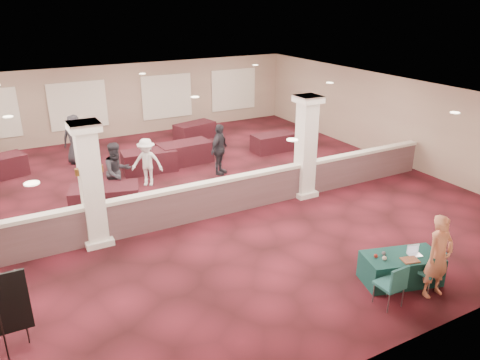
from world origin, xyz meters
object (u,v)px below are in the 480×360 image
far_table_front_right (273,142)px  far_table_front_left (105,199)px  far_table_back_right (195,131)px  far_table_front_center (149,161)px  conf_chair_side (393,283)px  woman (439,257)px  far_table_back_center (185,153)px  near_table (401,268)px  attendee_b (147,162)px  attendee_d (75,140)px  attendee_c (219,150)px  attendee_a (117,172)px  conf_chair_main (432,269)px

far_table_front_right → far_table_front_left: bearing=-161.1°
far_table_front_left → far_table_back_right: (5.35, 5.70, -0.04)m
far_table_front_center → far_table_back_right: size_ratio=1.07×
conf_chair_side → far_table_front_left: size_ratio=0.50×
woman → far_table_back_center: bearing=99.1°
near_table → conf_chair_side: bearing=-129.2°
far_table_front_right → far_table_front_center: bearing=178.4°
attendee_b → attendee_d: size_ratio=0.86×
far_table_front_right → attendee_c: size_ratio=0.96×
attendee_a → far_table_front_right: bearing=0.8°
woman → attendee_d: attendee_d is taller
conf_chair_side → woman: (1.11, -0.11, 0.34)m
far_table_front_center → far_table_front_right: bearing=-1.6°
far_table_front_right → far_table_back_right: far_table_back_right is taller
near_table → attendee_b: bearing=127.2°
near_table → far_table_back_center: bearing=113.3°
woman → far_table_front_right: size_ratio=1.05×
far_table_front_right → far_table_back_right: 3.79m
attendee_c → attendee_a: bearing=152.5°
far_table_front_left → far_table_front_right: size_ratio=1.12×
far_table_front_center → far_table_back_right: far_table_front_center is taller
far_table_front_center → far_table_front_right: size_ratio=1.09×
far_table_front_center → attendee_b: attendee_b is taller
conf_chair_main → conf_chair_side: bearing=173.8°
far_table_back_center → far_table_front_left: bearing=-142.0°
conf_chair_side → far_table_back_center: 10.30m
attendee_b → attendee_c: 2.59m
far_table_front_left → far_table_back_right: far_table_front_left is taller
attendee_d → far_table_back_center: bearing=173.3°
conf_chair_side → far_table_front_center: conf_chair_side is taller
attendee_d → attendee_b: bearing=137.1°
conf_chair_main → woman: bearing=-106.2°
near_table → attendee_d: attendee_d is taller
far_table_back_right → far_table_back_center: bearing=-120.2°
near_table → attendee_c: (-0.51, 8.00, 0.59)m
conf_chair_side → attendee_c: 8.61m
far_table_front_right → far_table_back_right: (-2.13, 3.14, 0.01)m
far_table_front_left → conf_chair_side: bearing=-61.7°
attendee_b → attendee_d: attendee_d is taller
woman → attendee_d: 13.28m
woman → attendee_c: woman is taller
conf_chair_side → far_table_back_center: size_ratio=0.50×
far_table_front_center → attendee_a: bearing=-128.4°
attendee_a → attendee_c: size_ratio=1.03×
far_table_front_center → attendee_c: attendee_c is taller
far_table_front_right → far_table_back_center: (-3.75, 0.35, 0.05)m
far_table_back_right → attendee_a: 7.02m
far_table_front_center → attendee_c: (2.10, -1.50, 0.52)m
far_table_back_center → near_table: bearing=-83.3°
far_table_front_right → attendee_a: 7.20m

